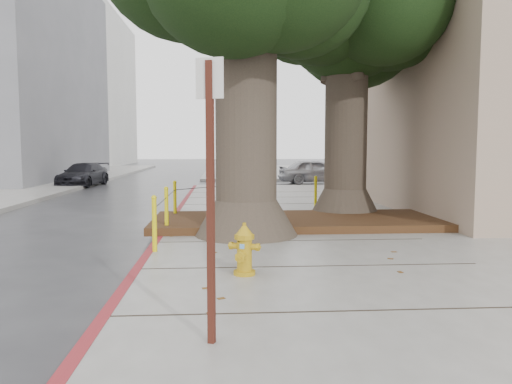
# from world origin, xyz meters

# --- Properties ---
(ground) EXTENTS (140.00, 140.00, 0.00)m
(ground) POSITION_xyz_m (0.00, 0.00, 0.00)
(ground) COLOR #28282B
(ground) RESTS_ON ground
(sidewalk_far) EXTENTS (16.00, 20.00, 0.15)m
(sidewalk_far) POSITION_xyz_m (6.00, 30.00, 0.07)
(sidewalk_far) COLOR slate
(sidewalk_far) RESTS_ON ground
(curb_red) EXTENTS (0.14, 26.00, 0.16)m
(curb_red) POSITION_xyz_m (-2.00, 2.50, 0.07)
(curb_red) COLOR maroon
(curb_red) RESTS_ON ground
(planter_bed) EXTENTS (6.40, 2.60, 0.16)m
(planter_bed) POSITION_xyz_m (0.90, 3.90, 0.23)
(planter_bed) COLOR black
(planter_bed) RESTS_ON sidewalk_main
(building_far_white) EXTENTS (12.00, 18.00, 15.00)m
(building_far_white) POSITION_xyz_m (-17.00, 45.00, 7.50)
(building_far_white) COLOR silver
(building_far_white) RESTS_ON ground
(building_side_white) EXTENTS (10.00, 10.00, 9.00)m
(building_side_white) POSITION_xyz_m (16.00, 26.00, 4.50)
(building_side_white) COLOR silver
(building_side_white) RESTS_ON ground
(building_side_grey) EXTENTS (12.00, 14.00, 12.00)m
(building_side_grey) POSITION_xyz_m (22.00, 32.00, 6.00)
(building_side_grey) COLOR slate
(building_side_grey) RESTS_ON ground
(tree_far) EXTENTS (4.50, 3.80, 7.17)m
(tree_far) POSITION_xyz_m (2.64, 5.32, 5.02)
(tree_far) COLOR #4C3F33
(tree_far) RESTS_ON sidewalk_main
(bollard_ring) EXTENTS (3.79, 5.39, 0.95)m
(bollard_ring) POSITION_xyz_m (-0.87, 4.38, 0.66)
(bollard_ring) COLOR yellow
(bollard_ring) RESTS_ON sidewalk_main
(fire_hydrant) EXTENTS (0.38, 0.38, 0.72)m
(fire_hydrant) POSITION_xyz_m (-0.48, -0.42, 0.50)
(fire_hydrant) COLOR #BE9313
(fire_hydrant) RESTS_ON sidewalk_main
(signpost) EXTENTS (0.24, 0.10, 2.49)m
(signpost) POSITION_xyz_m (-0.87, -2.76, 1.56)
(signpost) COLOR #471911
(signpost) RESTS_ON sidewalk_main
(car_silver) EXTENTS (3.82, 1.80, 1.26)m
(car_silver) POSITION_xyz_m (3.99, 18.28, 0.63)
(car_silver) COLOR #ABACB1
(car_silver) RESTS_ON ground
(car_red) EXTENTS (3.76, 1.50, 1.22)m
(car_red) POSITION_xyz_m (8.64, 18.11, 0.61)
(car_red) COLOR maroon
(car_red) RESTS_ON ground
(car_dark) EXTENTS (1.96, 3.96, 1.11)m
(car_dark) POSITION_xyz_m (-7.47, 17.38, 0.55)
(car_dark) COLOR black
(car_dark) RESTS_ON ground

